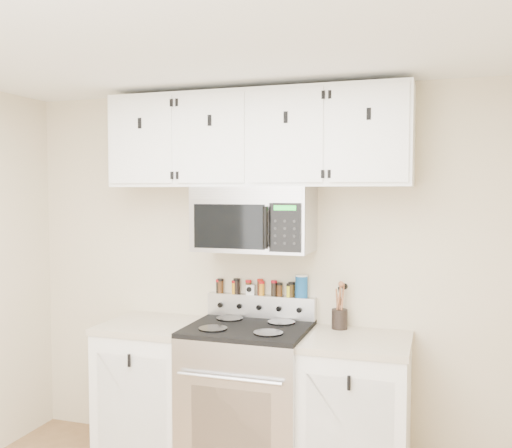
{
  "coord_description": "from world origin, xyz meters",
  "views": [
    {
      "loc": [
        1.15,
        -1.98,
        1.81
      ],
      "look_at": [
        0.05,
        1.45,
        1.6
      ],
      "focal_mm": 40.0,
      "sensor_mm": 36.0,
      "label": 1
    }
  ],
  "objects_px": {
    "microwave": "(254,219)",
    "utensil_crock": "(340,317)",
    "salt_canister": "(301,286)",
    "range": "(248,397)"
  },
  "relations": [
    {
      "from": "range",
      "to": "salt_canister",
      "type": "relative_size",
      "value": 7.16
    },
    {
      "from": "range",
      "to": "microwave",
      "type": "xyz_separation_m",
      "value": [
        0.0,
        0.13,
        1.14
      ]
    },
    {
      "from": "range",
      "to": "salt_canister",
      "type": "distance_m",
      "value": 0.8
    },
    {
      "from": "utensil_crock",
      "to": "salt_canister",
      "type": "relative_size",
      "value": 1.94
    },
    {
      "from": "utensil_crock",
      "to": "salt_canister",
      "type": "xyz_separation_m",
      "value": [
        -0.27,
        0.05,
        0.18
      ]
    },
    {
      "from": "salt_canister",
      "to": "range",
      "type": "bearing_deg",
      "value": -135.04
    },
    {
      "from": "range",
      "to": "salt_canister",
      "type": "height_order",
      "value": "salt_canister"
    },
    {
      "from": "salt_canister",
      "to": "utensil_crock",
      "type": "bearing_deg",
      "value": -11.53
    },
    {
      "from": "microwave",
      "to": "utensil_crock",
      "type": "height_order",
      "value": "microwave"
    },
    {
      "from": "microwave",
      "to": "range",
      "type": "bearing_deg",
      "value": -90.23
    }
  ]
}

